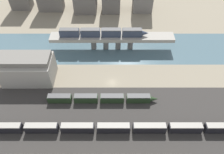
{
  "coord_description": "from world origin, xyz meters",
  "views": [
    {
      "loc": [
        -0.0,
        -67.14,
        76.24
      ],
      "look_at": [
        0.0,
        0.57,
        3.23
      ],
      "focal_mm": 35.0,
      "sensor_mm": 36.0,
      "label": 1
    }
  ],
  "objects_px": {
    "warehouse_building": "(27,68)",
    "train_on_bridge": "(103,33)",
    "train_yard_far": "(102,98)",
    "train_yard_mid": "(135,128)"
  },
  "relations": [
    {
      "from": "train_on_bridge",
      "to": "train_yard_mid",
      "type": "relative_size",
      "value": 0.4
    },
    {
      "from": "warehouse_building",
      "to": "train_on_bridge",
      "type": "bearing_deg",
      "value": 33.3
    },
    {
      "from": "train_yard_mid",
      "to": "warehouse_building",
      "type": "bearing_deg",
      "value": 149.52
    },
    {
      "from": "train_yard_far",
      "to": "warehouse_building",
      "type": "distance_m",
      "value": 36.92
    },
    {
      "from": "train_yard_mid",
      "to": "train_yard_far",
      "type": "height_order",
      "value": "train_yard_mid"
    },
    {
      "from": "train_on_bridge",
      "to": "train_yard_mid",
      "type": "bearing_deg",
      "value": -75.05
    },
    {
      "from": "train_yard_mid",
      "to": "train_yard_far",
      "type": "xyz_separation_m",
      "value": [
        -13.1,
        14.23,
        -0.15
      ]
    },
    {
      "from": "train_yard_far",
      "to": "warehouse_building",
      "type": "height_order",
      "value": "warehouse_building"
    },
    {
      "from": "train_on_bridge",
      "to": "train_yard_far",
      "type": "relative_size",
      "value": 0.96
    },
    {
      "from": "train_yard_mid",
      "to": "train_yard_far",
      "type": "distance_m",
      "value": 19.34
    }
  ]
}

